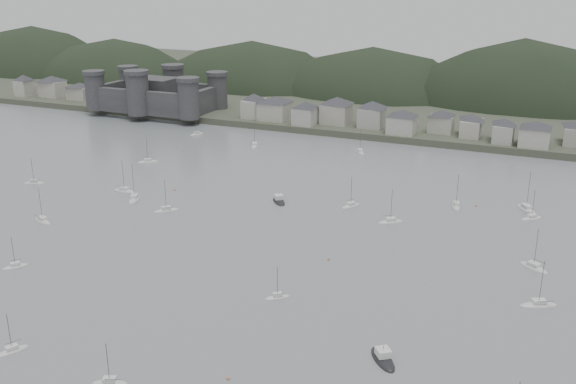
% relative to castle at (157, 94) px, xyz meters
% --- Properties ---
extents(ground, '(900.00, 900.00, 0.00)m').
position_rel_castle_xyz_m(ground, '(120.00, -179.80, -10.96)').
color(ground, slate).
rests_on(ground, ground).
extents(far_shore_land, '(900.00, 250.00, 3.00)m').
position_rel_castle_xyz_m(far_shore_land, '(120.00, 115.20, -9.46)').
color(far_shore_land, '#383D2D').
rests_on(far_shore_land, ground).
extents(forested_ridge, '(851.55, 103.94, 102.57)m').
position_rel_castle_xyz_m(forested_ridge, '(124.83, 89.60, -22.25)').
color(forested_ridge, black).
rests_on(forested_ridge, ground).
extents(castle, '(66.00, 43.00, 20.00)m').
position_rel_castle_xyz_m(castle, '(0.00, 0.00, 0.00)').
color(castle, '#313133').
rests_on(castle, far_shore_land).
extents(waterfront_town, '(451.48, 28.46, 12.92)m').
position_rel_castle_xyz_m(waterfront_town, '(170.59, 3.54, -2.30)').
color(waterfront_town, '#9C998E').
rests_on(waterfront_town, far_shore_land).
extents(sailboat_lead, '(4.60, 6.67, 8.80)m').
position_rel_castle_xyz_m(sailboat_lead, '(102.68, -198.96, -10.78)').
color(sailboat_lead, silver).
rests_on(sailboat_lead, ground).
extents(moored_fleet, '(232.89, 176.14, 13.41)m').
position_rel_castle_xyz_m(moored_fleet, '(125.95, -111.49, -10.79)').
color(moored_fleet, silver).
rests_on(moored_fleet, ground).
extents(motor_launch_near, '(8.14, 9.19, 4.15)m').
position_rel_castle_xyz_m(motor_launch_near, '(169.45, -172.83, -10.68)').
color(motor_launch_near, black).
rests_on(motor_launch_near, ground).
extents(motor_launch_far, '(8.20, 9.07, 4.14)m').
position_rel_castle_xyz_m(motor_launch_far, '(114.15, -98.77, -10.68)').
color(motor_launch_far, black).
rests_on(motor_launch_far, ground).
extents(mooring_buoys, '(165.35, 133.93, 0.70)m').
position_rel_castle_xyz_m(mooring_buoys, '(134.58, -111.40, -10.81)').
color(mooring_buoys, '#C16E40').
rests_on(mooring_buoys, ground).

